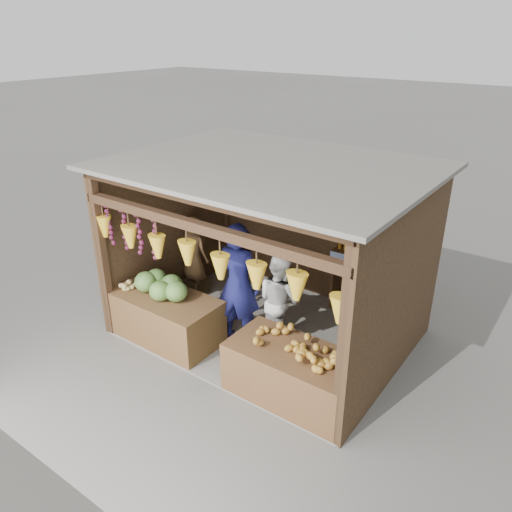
{
  "coord_description": "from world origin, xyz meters",
  "views": [
    {
      "loc": [
        3.71,
        -5.46,
        4.34
      ],
      "look_at": [
        -0.15,
        -0.1,
        1.29
      ],
      "focal_mm": 35.0,
      "sensor_mm": 36.0,
      "label": 1
    }
  ],
  "objects_px": {
    "counter_left": "(164,317)",
    "woman_standing": "(279,300)",
    "counter_right": "(292,374)",
    "man_standing": "(238,284)",
    "vendor_seated": "(194,248)"
  },
  "relations": [
    {
      "from": "woman_standing",
      "to": "counter_left",
      "type": "bearing_deg",
      "value": 49.14
    },
    {
      "from": "man_standing",
      "to": "vendor_seated",
      "type": "relative_size",
      "value": 1.63
    },
    {
      "from": "man_standing",
      "to": "counter_right",
      "type": "bearing_deg",
      "value": 144.81
    },
    {
      "from": "counter_left",
      "to": "vendor_seated",
      "type": "bearing_deg",
      "value": 112.37
    },
    {
      "from": "man_standing",
      "to": "counter_left",
      "type": "bearing_deg",
      "value": 22.68
    },
    {
      "from": "counter_right",
      "to": "counter_left",
      "type": "bearing_deg",
      "value": 179.51
    },
    {
      "from": "man_standing",
      "to": "woman_standing",
      "type": "height_order",
      "value": "man_standing"
    },
    {
      "from": "counter_left",
      "to": "counter_right",
      "type": "distance_m",
      "value": 2.28
    },
    {
      "from": "man_standing",
      "to": "woman_standing",
      "type": "bearing_deg",
      "value": -162.25
    },
    {
      "from": "counter_left",
      "to": "woman_standing",
      "type": "relative_size",
      "value": 1.2
    },
    {
      "from": "counter_left",
      "to": "man_standing",
      "type": "relative_size",
      "value": 0.92
    },
    {
      "from": "man_standing",
      "to": "vendor_seated",
      "type": "height_order",
      "value": "man_standing"
    },
    {
      "from": "counter_right",
      "to": "woman_standing",
      "type": "relative_size",
      "value": 1.13
    },
    {
      "from": "counter_left",
      "to": "woman_standing",
      "type": "height_order",
      "value": "woman_standing"
    },
    {
      "from": "counter_left",
      "to": "woman_standing",
      "type": "xyz_separation_m",
      "value": [
        1.48,
        0.89,
        0.37
      ]
    }
  ]
}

